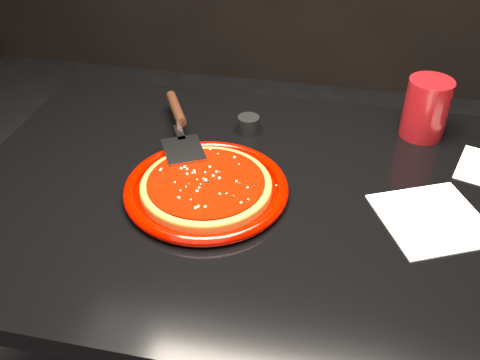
# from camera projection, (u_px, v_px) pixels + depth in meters

# --- Properties ---
(table) EXTENTS (1.20, 0.80, 0.75)m
(table) POSITION_uv_depth(u_px,v_px,m) (262.00, 318.00, 1.26)
(table) COLOR black
(table) RESTS_ON floor
(plate) EXTENTS (0.36, 0.36, 0.02)m
(plate) POSITION_uv_depth(u_px,v_px,m) (206.00, 189.00, 1.03)
(plate) COLOR #800500
(plate) RESTS_ON table
(pizza_crust) EXTENTS (0.29, 0.29, 0.01)m
(pizza_crust) POSITION_uv_depth(u_px,v_px,m) (206.00, 187.00, 1.02)
(pizza_crust) COLOR brown
(pizza_crust) RESTS_ON plate
(pizza_crust_rim) EXTENTS (0.29, 0.29, 0.02)m
(pizza_crust_rim) POSITION_uv_depth(u_px,v_px,m) (206.00, 185.00, 1.02)
(pizza_crust_rim) COLOR brown
(pizza_crust_rim) RESTS_ON plate
(pizza_sauce) EXTENTS (0.26, 0.26, 0.01)m
(pizza_sauce) POSITION_uv_depth(u_px,v_px,m) (206.00, 183.00, 1.02)
(pizza_sauce) COLOR #740E00
(pizza_sauce) RESTS_ON plate
(parmesan_dusting) EXTENTS (0.22, 0.22, 0.01)m
(parmesan_dusting) POSITION_uv_depth(u_px,v_px,m) (206.00, 180.00, 1.01)
(parmesan_dusting) COLOR beige
(parmesan_dusting) RESTS_ON plate
(basil_flecks) EXTENTS (0.20, 0.20, 0.00)m
(basil_flecks) POSITION_uv_depth(u_px,v_px,m) (206.00, 180.00, 1.01)
(basil_flecks) COLOR black
(basil_flecks) RESTS_ON plate
(pizza_server) EXTENTS (0.24, 0.34, 0.02)m
(pizza_server) POSITION_uv_depth(u_px,v_px,m) (180.00, 126.00, 1.16)
(pizza_server) COLOR silver
(pizza_server) RESTS_ON plate
(cup) EXTENTS (0.10, 0.10, 0.13)m
(cup) POSITION_uv_depth(u_px,v_px,m) (426.00, 108.00, 1.17)
(cup) COLOR maroon
(cup) RESTS_ON table
(napkin_a) EXTENTS (0.24, 0.24, 0.00)m
(napkin_a) POSITION_uv_depth(u_px,v_px,m) (432.00, 219.00, 0.97)
(napkin_a) COLOR silver
(napkin_a) RESTS_ON table
(ramekin) EXTENTS (0.06, 0.06, 0.04)m
(ramekin) POSITION_uv_depth(u_px,v_px,m) (248.00, 124.00, 1.21)
(ramekin) COLOR black
(ramekin) RESTS_ON table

